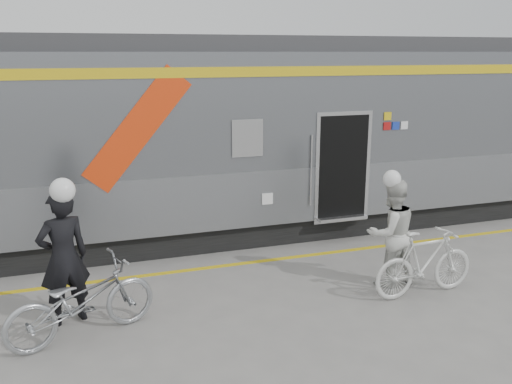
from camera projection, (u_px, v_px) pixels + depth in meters
name	position (u px, v px, depth m)	size (l,w,h in m)	color
ground	(305.00, 312.00, 8.14)	(90.00, 90.00, 0.00)	slate
train	(217.00, 137.00, 11.40)	(24.00, 3.17, 4.10)	black
safety_strip	(260.00, 261.00, 10.11)	(24.00, 0.12, 0.01)	gold
man	(63.00, 258.00, 7.64)	(0.72, 0.47, 1.97)	black
bicycle_left	(81.00, 301.00, 7.30)	(0.72, 2.06, 1.08)	#9EA1A5
woman	(391.00, 233.00, 8.93)	(0.88, 0.68, 1.80)	silver
bicycle_right	(425.00, 263.00, 8.61)	(0.51, 1.82, 1.09)	silver
helmet_man	(56.00, 178.00, 7.35)	(0.34, 0.34, 0.34)	white
helmet_woman	(395.00, 171.00, 8.67)	(0.29, 0.29, 0.29)	white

